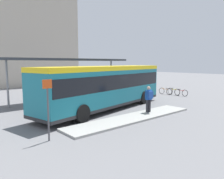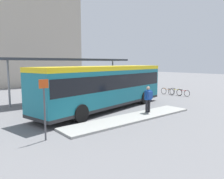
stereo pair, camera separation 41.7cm
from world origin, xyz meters
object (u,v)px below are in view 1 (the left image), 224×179
object	(u,v)px
bicycle_red	(181,92)
platform_sign	(48,107)
bicycle_yellow	(174,92)
pedestrian_waiting	(149,97)
city_bus	(106,84)
bicycle_orange	(165,91)
potted_planter_near_shelter	(119,91)
potted_planter_far_side	(35,101)

from	to	relation	value
bicycle_red	platform_sign	distance (m)	17.13
bicycle_yellow	platform_sign	bearing A→B (deg)	-65.91
pedestrian_waiting	bicycle_red	bearing A→B (deg)	-54.51
city_bus	bicycle_orange	world-z (taller)	city_bus
potted_planter_near_shelter	platform_sign	world-z (taller)	platform_sign
potted_planter_far_side	bicycle_yellow	bearing A→B (deg)	-10.44
city_bus	platform_sign	xyz separation A→B (m)	(-6.28, -3.54, -0.35)
bicycle_orange	platform_sign	distance (m)	17.20
bicycle_red	potted_planter_far_side	size ratio (longest dim) A/B	1.28
potted_planter_near_shelter	platform_sign	bearing A→B (deg)	-147.02
bicycle_yellow	potted_planter_far_side	world-z (taller)	potted_planter_far_side
city_bus	pedestrian_waiting	bearing A→B (deg)	-79.93
bicycle_yellow	pedestrian_waiting	bearing A→B (deg)	-57.13
bicycle_yellow	bicycle_orange	bearing A→B (deg)	-149.61
potted_planter_near_shelter	potted_planter_far_side	size ratio (longest dim) A/B	1.03
city_bus	bicycle_red	bearing A→B (deg)	-11.94
pedestrian_waiting	city_bus	bearing A→B (deg)	38.75
city_bus	potted_planter_far_side	world-z (taller)	city_bus
bicycle_orange	potted_planter_far_side	world-z (taller)	potted_planter_far_side
pedestrian_waiting	bicycle_yellow	xyz separation A→B (m)	(9.13, 3.99, -0.77)
potted_planter_near_shelter	platform_sign	distance (m)	13.04
bicycle_yellow	potted_planter_near_shelter	xyz separation A→B (m)	(-5.75, 2.67, 0.31)
bicycle_red	potted_planter_far_side	bearing A→B (deg)	-100.57
pedestrian_waiting	potted_planter_near_shelter	size ratio (longest dim) A/B	1.35
pedestrian_waiting	potted_planter_near_shelter	world-z (taller)	pedestrian_waiting
pedestrian_waiting	platform_sign	world-z (taller)	platform_sign
pedestrian_waiting	bicycle_orange	distance (m)	10.07
city_bus	potted_planter_far_side	xyz separation A→B (m)	(-4.10, 3.54, -1.23)
city_bus	platform_sign	bearing A→B (deg)	-162.57
pedestrian_waiting	platform_sign	distance (m)	7.56
bicycle_red	city_bus	bearing A→B (deg)	-86.87
pedestrian_waiting	bicycle_yellow	distance (m)	9.99
pedestrian_waiting	bicycle_yellow	world-z (taller)	pedestrian_waiting
pedestrian_waiting	platform_sign	size ratio (longest dim) A/B	0.64
bicycle_red	bicycle_orange	xyz separation A→B (m)	(-0.39, 1.73, 0.01)
bicycle_red	bicycle_yellow	world-z (taller)	bicycle_yellow
city_bus	bicycle_red	xyz separation A→B (m)	(10.44, 0.01, -1.55)
bicycle_red	potted_planter_far_side	world-z (taller)	potted_planter_far_side
bicycle_yellow	bicycle_orange	xyz separation A→B (m)	(-0.33, 0.87, -0.01)
potted_planter_far_side	platform_sign	size ratio (longest dim) A/B	0.46
bicycle_yellow	potted_planter_far_side	xyz separation A→B (m)	(-14.49, 2.67, 0.30)
pedestrian_waiting	bicycle_red	xyz separation A→B (m)	(9.18, 3.12, -0.79)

